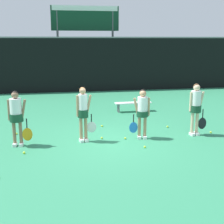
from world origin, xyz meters
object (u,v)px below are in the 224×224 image
(tennis_ball_4, at_px, (24,153))
(player_2, at_px, (142,110))
(player_3, at_px, (196,105))
(player_1, at_px, (83,110))
(tennis_ball_0, at_px, (102,126))
(tennis_ball_1, at_px, (211,132))
(bench_courtside, at_px, (133,104))
(tennis_ball_7, at_px, (102,138))
(tennis_ball_9, at_px, (17,134))
(tennis_ball_5, at_px, (145,147))
(player_0, at_px, (16,114))
(tennis_ball_6, at_px, (125,138))
(scoreboard, at_px, (85,24))
(tennis_ball_2, at_px, (168,127))

(tennis_ball_4, bearing_deg, player_2, 12.37)
(player_2, distance_m, player_3, 1.86)
(player_1, bearing_deg, tennis_ball_0, 53.31)
(tennis_ball_1, xyz_separation_m, tennis_ball_4, (-6.20, -0.94, 0.00))
(bench_courtside, relative_size, tennis_ball_7, 25.12)
(tennis_ball_4, bearing_deg, player_3, 8.73)
(bench_courtside, bearing_deg, tennis_ball_0, -129.16)
(tennis_ball_4, bearing_deg, tennis_ball_9, 102.39)
(tennis_ball_7, bearing_deg, tennis_ball_0, 81.42)
(tennis_ball_9, bearing_deg, player_1, -26.84)
(tennis_ball_1, height_order, tennis_ball_5, same)
(player_1, bearing_deg, player_0, 172.82)
(tennis_ball_5, relative_size, tennis_ball_9, 1.01)
(player_0, distance_m, tennis_ball_6, 3.49)
(scoreboard, xyz_separation_m, tennis_ball_0, (-0.36, -9.61, -4.10))
(player_2, height_order, tennis_ball_6, player_2)
(player_0, bearing_deg, tennis_ball_7, 10.14)
(tennis_ball_2, bearing_deg, scoreboard, 101.25)
(player_1, xyz_separation_m, tennis_ball_4, (-1.78, -0.83, -0.98))
(tennis_ball_0, height_order, tennis_ball_6, tennis_ball_0)
(bench_courtside, xyz_separation_m, tennis_ball_9, (-4.77, -2.72, -0.33))
(player_3, distance_m, tennis_ball_9, 6.15)
(player_0, height_order, tennis_ball_4, player_0)
(tennis_ball_1, bearing_deg, tennis_ball_6, -177.33)
(bench_courtside, height_order, player_2, player_2)
(tennis_ball_4, bearing_deg, tennis_ball_0, 42.73)
(tennis_ball_2, bearing_deg, bench_courtside, 102.62)
(player_0, xyz_separation_m, tennis_ball_6, (3.35, 0.04, -0.97))
(tennis_ball_2, xyz_separation_m, tennis_ball_5, (-1.44, -2.00, -0.00))
(player_3, xyz_separation_m, tennis_ball_4, (-5.54, -0.85, -1.01))
(player_0, xyz_separation_m, tennis_ball_1, (6.43, 0.18, -0.97))
(tennis_ball_4, height_order, tennis_ball_5, tennis_ball_4)
(tennis_ball_1, height_order, tennis_ball_2, tennis_ball_2)
(tennis_ball_0, distance_m, tennis_ball_9, 3.05)
(player_0, relative_size, player_1, 0.97)
(tennis_ball_4, height_order, tennis_ball_6, tennis_ball_4)
(scoreboard, height_order, player_2, scoreboard)
(scoreboard, relative_size, tennis_ball_4, 75.10)
(tennis_ball_6, bearing_deg, player_0, -179.37)
(scoreboard, relative_size, tennis_ball_1, 77.93)
(player_1, height_order, tennis_ball_6, player_1)
(player_1, distance_m, tennis_ball_4, 2.19)
(scoreboard, bearing_deg, player_3, -76.93)
(scoreboard, distance_m, tennis_ball_6, 11.94)
(tennis_ball_1, bearing_deg, tennis_ball_4, -171.38)
(tennis_ball_2, distance_m, tennis_ball_7, 2.74)
(bench_courtside, distance_m, tennis_ball_9, 5.50)
(bench_courtside, bearing_deg, scoreboard, 99.19)
(player_0, relative_size, tennis_ball_5, 25.48)
(player_1, distance_m, player_2, 1.90)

